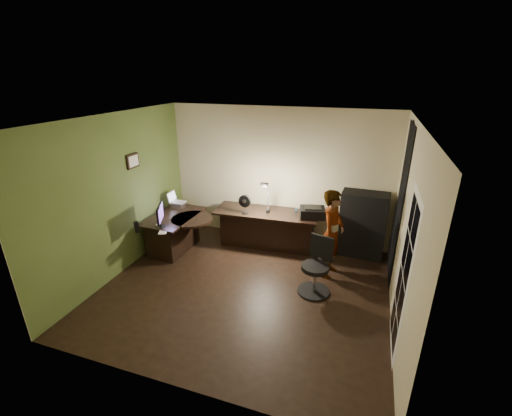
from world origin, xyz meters
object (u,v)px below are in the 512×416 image
(office_chair, at_px, (315,267))
(person, at_px, (332,234))
(monitor, at_px, (160,219))
(desk_left, at_px, (175,233))
(desk_right, at_px, (266,229))
(cabinet, at_px, (362,224))

(office_chair, relative_size, person, 0.60)
(monitor, distance_m, office_chair, 2.83)
(desk_left, xyz_separation_m, person, (2.98, 0.08, 0.41))
(desk_right, xyz_separation_m, office_chair, (1.18, -1.25, 0.08))
(cabinet, bearing_deg, desk_left, -161.27)
(desk_left, xyz_separation_m, cabinet, (3.46, 0.96, 0.27))
(desk_left, height_order, desk_right, desk_right)
(cabinet, xyz_separation_m, office_chair, (-0.63, -1.52, -0.17))
(desk_right, bearing_deg, office_chair, -49.50)
(desk_right, distance_m, office_chair, 1.72)
(desk_right, distance_m, monitor, 2.07)
(office_chair, height_order, person, person)
(office_chair, bearing_deg, person, 91.49)
(desk_right, distance_m, cabinet, 1.84)
(desk_left, relative_size, desk_right, 0.62)
(monitor, distance_m, person, 3.01)
(cabinet, bearing_deg, monitor, -153.69)
(desk_left, distance_m, desk_right, 1.79)
(monitor, bearing_deg, desk_right, 12.73)
(office_chair, bearing_deg, cabinet, 82.96)
(desk_right, height_order, monitor, monitor)
(person, bearing_deg, desk_left, 102.87)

